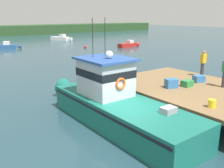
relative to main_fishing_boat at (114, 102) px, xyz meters
The scene contains 12 objects.
ground_plane 1.59m from the main_fishing_boat, 99.38° to the right, with size 200.00×200.00×0.00m, color #23424C.
dock 4.76m from the main_fishing_boat, 14.80° to the right, with size 6.00×9.00×1.20m.
main_fishing_boat is the anchor object (origin of this frame).
crate_single_far 4.46m from the main_fishing_boat, 10.47° to the right, with size 0.60×0.44×0.33m, color #2D8442.
crate_stack_mid_dock 3.53m from the main_fishing_boat, ahead, with size 0.60×0.44×0.47m, color #3370B2.
crate_stack_near_edge 5.73m from the main_fishing_boat, ahead, with size 0.60×0.44×0.37m, color #3370B2.
bait_bucket 4.25m from the main_fishing_boat, 53.92° to the right, with size 0.32×0.32×0.34m, color yellow.
deckhand_further_back 7.09m from the main_fishing_boat, ahead, with size 0.36×0.22×1.63m.
moored_boat_far_left 31.56m from the main_fishing_boat, 83.83° to the left, with size 4.48×2.40×1.13m.
moored_boat_mid_harbor 42.24m from the main_fishing_boat, 67.07° to the left, with size 3.04×4.82×1.25m.
moored_boat_outer_mooring 29.83m from the main_fishing_boat, 47.63° to the left, with size 4.25×1.32×1.07m.
mooring_buoy_inshore 28.43m from the main_fishing_boat, 61.34° to the left, with size 0.41×0.41×0.41m, color red.
Camera 1 is at (-6.51, -7.46, 4.88)m, focal length 40.12 mm.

